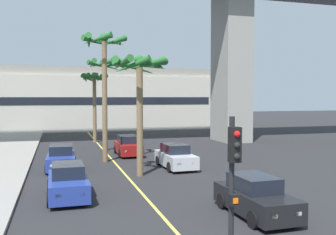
# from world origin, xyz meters

# --- Properties ---
(lane_stripe_center) EXTENTS (0.14, 56.00, 0.01)m
(lane_stripe_center) POSITION_xyz_m (0.00, 24.00, 0.00)
(lane_stripe_center) COLOR #DBCC4C
(lane_stripe_center) RESTS_ON ground
(pier_building_backdrop) EXTENTS (37.76, 8.04, 8.61)m
(pier_building_backdrop) POSITION_xyz_m (0.00, 55.77, 4.24)
(pier_building_backdrop) COLOR beige
(pier_building_backdrop) RESTS_ON ground
(car_queue_front) EXTENTS (1.94, 4.15, 1.56)m
(car_queue_front) POSITION_xyz_m (-3.64, 25.86, 0.72)
(car_queue_front) COLOR navy
(car_queue_front) RESTS_ON ground
(car_queue_second) EXTENTS (1.91, 4.14, 1.56)m
(car_queue_second) POSITION_xyz_m (3.50, 13.90, 0.72)
(car_queue_second) COLOR black
(car_queue_second) RESTS_ON ground
(car_queue_third) EXTENTS (1.86, 4.11, 1.56)m
(car_queue_third) POSITION_xyz_m (1.52, 30.65, 0.72)
(car_queue_third) COLOR maroon
(car_queue_third) RESTS_ON ground
(car_queue_fourth) EXTENTS (1.91, 4.14, 1.56)m
(car_queue_fourth) POSITION_xyz_m (3.50, 24.35, 0.72)
(car_queue_fourth) COLOR #B7BABF
(car_queue_fourth) RESTS_ON ground
(car_queue_fifth) EXTENTS (1.87, 4.12, 1.56)m
(car_queue_fifth) POSITION_xyz_m (-3.42, 18.63, 0.72)
(car_queue_fifth) COLOR navy
(car_queue_fifth) RESTS_ON ground
(traffic_light_median_near) EXTENTS (0.24, 0.37, 4.20)m
(traffic_light_median_near) POSITION_xyz_m (-0.21, 8.20, 2.71)
(traffic_light_median_near) COLOR black
(traffic_light_median_near) RESTS_ON ground
(palm_tree_near_median) EXTENTS (3.42, 3.43, 7.02)m
(palm_tree_near_median) POSITION_xyz_m (0.77, 22.56, 5.87)
(palm_tree_near_median) COLOR brown
(palm_tree_near_median) RESTS_ON ground
(palm_tree_mid_median) EXTENTS (2.82, 2.86, 7.09)m
(palm_tree_mid_median) POSITION_xyz_m (-0.19, 40.06, 5.85)
(palm_tree_mid_median) COLOR brown
(palm_tree_mid_median) RESTS_ON ground
(palm_tree_far_median) EXTENTS (3.20, 3.32, 9.07)m
(palm_tree_far_median) POSITION_xyz_m (-0.58, 28.00, 7.31)
(palm_tree_far_median) COLOR brown
(palm_tree_far_median) RESTS_ON ground
(palm_tree_farthest_median) EXTENTS (2.96, 3.12, 7.89)m
(palm_tree_farthest_median) POSITION_xyz_m (0.07, 33.66, 6.42)
(palm_tree_farthest_median) COLOR brown
(palm_tree_farthest_median) RESTS_ON ground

